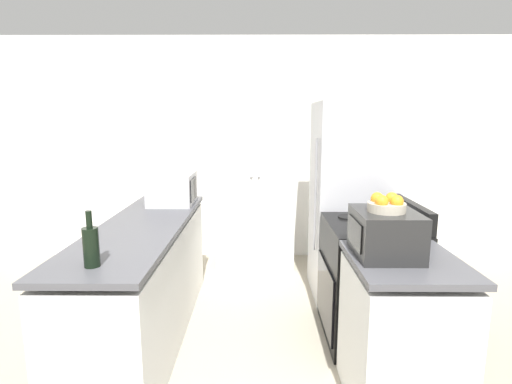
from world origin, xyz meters
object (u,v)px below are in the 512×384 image
object	(u,v)px
stove	(369,280)
microwave	(173,189)
refrigerator	(351,201)
toaster_oven	(385,233)
fruit_bowl	(387,204)
pantry_cabinet	(255,173)
wine_bottle	(91,246)

from	to	relation	value
stove	microwave	xyz separation A→B (m)	(-1.62, 0.70, 0.58)
refrigerator	toaster_oven	bearing A→B (deg)	-95.67
refrigerator	toaster_oven	distance (m)	1.49
toaster_oven	fruit_bowl	size ratio (longest dim) A/B	2.00
refrigerator	toaster_oven	xyz separation A→B (m)	(-0.15, -1.48, 0.12)
pantry_cabinet	stove	distance (m)	1.92
pantry_cabinet	fruit_bowl	size ratio (longest dim) A/B	10.17
pantry_cabinet	microwave	xyz separation A→B (m)	(-0.75, -0.90, -0.02)
microwave	wine_bottle	bearing A→B (deg)	-93.22
toaster_oven	microwave	bearing A→B (deg)	137.16
toaster_oven	fruit_bowl	bearing A→B (deg)	-111.82
microwave	pantry_cabinet	bearing A→B (deg)	50.30
stove	wine_bottle	world-z (taller)	wine_bottle
stove	toaster_oven	size ratio (longest dim) A/B	2.55
refrigerator	microwave	distance (m)	1.66
pantry_cabinet	wine_bottle	world-z (taller)	pantry_cabinet
refrigerator	stove	bearing A→B (deg)	-91.67
stove	wine_bottle	bearing A→B (deg)	-152.82
wine_bottle	fruit_bowl	bearing A→B (deg)	6.48
wine_bottle	toaster_oven	size ratio (longest dim) A/B	0.72
wine_bottle	microwave	bearing A→B (deg)	86.78
stove	microwave	bearing A→B (deg)	156.56
refrigerator	wine_bottle	world-z (taller)	refrigerator
stove	refrigerator	distance (m)	0.91
stove	toaster_oven	world-z (taller)	toaster_oven
wine_bottle	fruit_bowl	world-z (taller)	fruit_bowl
wine_bottle	toaster_oven	bearing A→B (deg)	6.91
stove	toaster_oven	bearing A→B (deg)	-100.23
refrigerator	microwave	bearing A→B (deg)	-176.85
pantry_cabinet	toaster_oven	distance (m)	2.41
wine_bottle	fruit_bowl	distance (m)	1.61
wine_bottle	pantry_cabinet	bearing A→B (deg)	71.39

